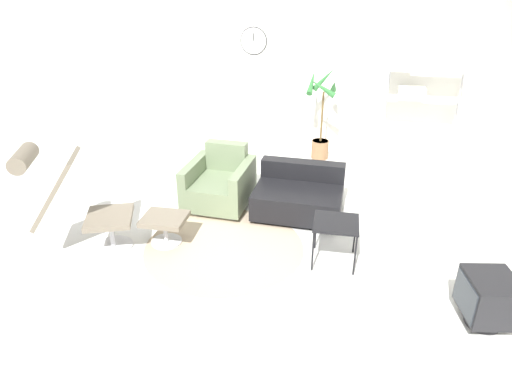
{
  "coord_description": "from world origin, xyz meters",
  "views": [
    {
      "loc": [
        1.02,
        -4.61,
        2.91
      ],
      "look_at": [
        0.12,
        0.11,
        0.55
      ],
      "focal_mm": 32.0,
      "sensor_mm": 36.0,
      "label": 1
    }
  ],
  "objects_px": {
    "crt_television": "(488,299)",
    "potted_plant": "(321,123)",
    "armchair_red": "(220,185)",
    "ottoman": "(165,223)",
    "side_table": "(336,226)",
    "lounge_chair": "(66,193)",
    "shelf_unit": "(415,82)",
    "couch_low": "(299,197)"
  },
  "relations": [
    {
      "from": "armchair_red",
      "to": "ottoman",
      "type": "bearing_deg",
      "value": 75.4
    },
    {
      "from": "side_table",
      "to": "shelf_unit",
      "type": "bearing_deg",
      "value": 72.07
    },
    {
      "from": "side_table",
      "to": "crt_television",
      "type": "relative_size",
      "value": 0.91
    },
    {
      "from": "lounge_chair",
      "to": "ottoman",
      "type": "xyz_separation_m",
      "value": [
        0.95,
        0.34,
        -0.47
      ]
    },
    {
      "from": "lounge_chair",
      "to": "crt_television",
      "type": "height_order",
      "value": "lounge_chair"
    },
    {
      "from": "side_table",
      "to": "potted_plant",
      "type": "distance_m",
      "value": 3.08
    },
    {
      "from": "crt_television",
      "to": "shelf_unit",
      "type": "xyz_separation_m",
      "value": [
        -0.31,
        4.02,
        1.03
      ]
    },
    {
      "from": "side_table",
      "to": "crt_television",
      "type": "distance_m",
      "value": 1.57
    },
    {
      "from": "ottoman",
      "to": "shelf_unit",
      "type": "bearing_deg",
      "value": 47.33
    },
    {
      "from": "lounge_chair",
      "to": "side_table",
      "type": "xyz_separation_m",
      "value": [
        2.89,
        0.33,
        -0.28
      ]
    },
    {
      "from": "shelf_unit",
      "to": "couch_low",
      "type": "bearing_deg",
      "value": -124.86
    },
    {
      "from": "ottoman",
      "to": "potted_plant",
      "type": "distance_m",
      "value": 3.45
    },
    {
      "from": "ottoman",
      "to": "shelf_unit",
      "type": "xyz_separation_m",
      "value": [
        3.01,
        3.26,
        1.04
      ]
    },
    {
      "from": "crt_television",
      "to": "shelf_unit",
      "type": "relative_size",
      "value": 0.26
    },
    {
      "from": "lounge_chair",
      "to": "crt_television",
      "type": "xyz_separation_m",
      "value": [
        4.26,
        -0.42,
        -0.46
      ]
    },
    {
      "from": "lounge_chair",
      "to": "armchair_red",
      "type": "relative_size",
      "value": 1.3
    },
    {
      "from": "couch_low",
      "to": "potted_plant",
      "type": "relative_size",
      "value": 0.76
    },
    {
      "from": "armchair_red",
      "to": "side_table",
      "type": "distance_m",
      "value": 1.93
    },
    {
      "from": "ottoman",
      "to": "potted_plant",
      "type": "bearing_deg",
      "value": 62.4
    },
    {
      "from": "armchair_red",
      "to": "shelf_unit",
      "type": "xyz_separation_m",
      "value": [
        2.63,
        2.17,
        1.02
      ]
    },
    {
      "from": "side_table",
      "to": "crt_television",
      "type": "height_order",
      "value": "crt_television"
    },
    {
      "from": "potted_plant",
      "to": "lounge_chair",
      "type": "bearing_deg",
      "value": -126.91
    },
    {
      "from": "shelf_unit",
      "to": "potted_plant",
      "type": "bearing_deg",
      "value": -171.04
    },
    {
      "from": "ottoman",
      "to": "side_table",
      "type": "distance_m",
      "value": 1.95
    },
    {
      "from": "couch_low",
      "to": "side_table",
      "type": "bearing_deg",
      "value": 118.41
    },
    {
      "from": "lounge_chair",
      "to": "crt_television",
      "type": "bearing_deg",
      "value": 64.63
    },
    {
      "from": "side_table",
      "to": "crt_television",
      "type": "bearing_deg",
      "value": -28.65
    },
    {
      "from": "lounge_chair",
      "to": "potted_plant",
      "type": "bearing_deg",
      "value": 123.38
    },
    {
      "from": "couch_low",
      "to": "shelf_unit",
      "type": "bearing_deg",
      "value": -122.01
    },
    {
      "from": "side_table",
      "to": "potted_plant",
      "type": "bearing_deg",
      "value": 96.69
    },
    {
      "from": "ottoman",
      "to": "shelf_unit",
      "type": "height_order",
      "value": "shelf_unit"
    },
    {
      "from": "couch_low",
      "to": "lounge_chair",
      "type": "bearing_deg",
      "value": 32.51
    },
    {
      "from": "ottoman",
      "to": "couch_low",
      "type": "distance_m",
      "value": 1.78
    },
    {
      "from": "lounge_chair",
      "to": "potted_plant",
      "type": "relative_size",
      "value": 0.83
    },
    {
      "from": "crt_television",
      "to": "potted_plant",
      "type": "distance_m",
      "value": 4.19
    },
    {
      "from": "side_table",
      "to": "potted_plant",
      "type": "relative_size",
      "value": 0.33
    },
    {
      "from": "ottoman",
      "to": "potted_plant",
      "type": "height_order",
      "value": "potted_plant"
    },
    {
      "from": "side_table",
      "to": "armchair_red",
      "type": "bearing_deg",
      "value": 144.98
    },
    {
      "from": "couch_low",
      "to": "shelf_unit",
      "type": "relative_size",
      "value": 0.55
    },
    {
      "from": "couch_low",
      "to": "potted_plant",
      "type": "distance_m",
      "value": 2.05
    },
    {
      "from": "ottoman",
      "to": "side_table",
      "type": "height_order",
      "value": "side_table"
    },
    {
      "from": "lounge_chair",
      "to": "armchair_red",
      "type": "height_order",
      "value": "lounge_chair"
    }
  ]
}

